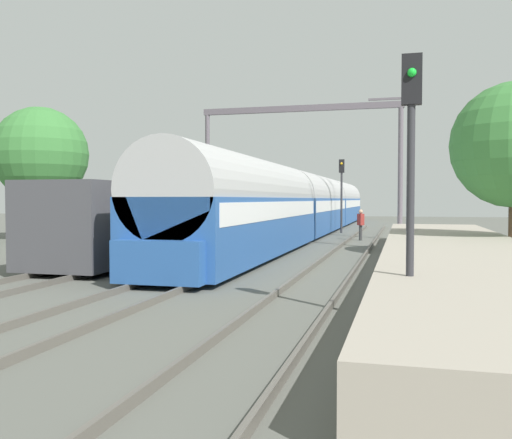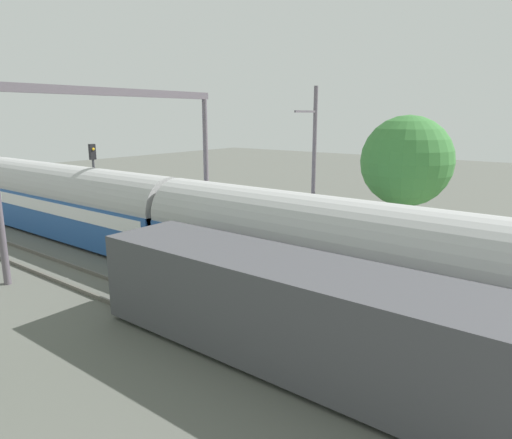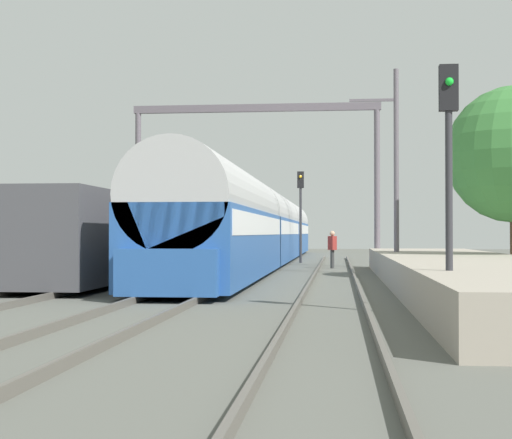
{
  "view_description": "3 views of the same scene",
  "coord_description": "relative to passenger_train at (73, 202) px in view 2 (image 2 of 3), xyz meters",
  "views": [
    {
      "loc": [
        5.96,
        -16.79,
        2.3
      ],
      "look_at": [
        0.0,
        5.87,
        1.45
      ],
      "focal_mm": 39.25,
      "sensor_mm": 36.0,
      "label": 1
    },
    {
      "loc": [
        -13.45,
        -2.43,
        6.65
      ],
      "look_at": [
        0.52,
        8.34,
        2.6
      ],
      "focal_mm": 32.09,
      "sensor_mm": 36.0,
      "label": 2
    },
    {
      "loc": [
        3.95,
        -21.95,
        1.63
      ],
      "look_at": [
        0.0,
        16.24,
        2.29
      ],
      "focal_mm": 55.68,
      "sensor_mm": 36.0,
      "label": 3
    }
  ],
  "objects": [
    {
      "name": "catenary_pole_east_mid",
      "position": [
        6.16,
        -11.58,
        2.18
      ],
      "size": [
        1.9,
        0.2,
        8.0
      ],
      "color": "#615861",
      "rests_on": "ground"
    },
    {
      "name": "track_far_west",
      "position": [
        -3.81,
        -20.68,
        -1.89
      ],
      "size": [
        1.51,
        60.0,
        0.16
      ],
      "color": "#5B574F",
      "rests_on": "ground"
    },
    {
      "name": "freight_car",
      "position": [
        -3.81,
        -17.15,
        -0.5
      ],
      "size": [
        2.8,
        13.0,
        2.7
      ],
      "color": "#47474C",
      "rests_on": "ground"
    },
    {
      "name": "catenary_gantry",
      "position": [
        0.0,
        -4.59,
        3.62
      ],
      "size": [
        12.01,
        0.28,
        7.86
      ],
      "color": "#615861",
      "rests_on": "ground"
    },
    {
      "name": "ground",
      "position": [
        0.0,
        -20.68,
        -1.97
      ],
      "size": [
        120.0,
        120.0,
        0.0
      ],
      "primitive_type": "plane",
      "color": "#5A5B54"
    },
    {
      "name": "track_west",
      "position": [
        0.0,
        -20.68,
        -1.89
      ],
      "size": [
        1.52,
        60.0,
        0.16
      ],
      "color": "#5B574F",
      "rests_on": "ground"
    },
    {
      "name": "railway_signal_far",
      "position": [
        1.92,
        0.75,
        1.24
      ],
      "size": [
        0.36,
        0.3,
        5.0
      ],
      "color": "#2D2D33",
      "rests_on": "ground"
    },
    {
      "name": "platform",
      "position": [
        7.62,
        -18.68,
        -1.52
      ],
      "size": [
        4.4,
        28.0,
        0.9
      ],
      "color": "#A39989",
      "rests_on": "ground"
    },
    {
      "name": "person_crossing",
      "position": [
        3.69,
        -5.85,
        -0.94
      ],
      "size": [
        0.42,
        0.47,
        1.73
      ],
      "rotation": [
        0.0,
        0.0,
        2.17
      ],
      "color": "#373737",
      "rests_on": "ground"
    },
    {
      "name": "passenger_train",
      "position": [
        0.0,
        0.0,
        0.0
      ],
      "size": [
        2.93,
        49.2,
        3.82
      ],
      "color": "#28569E",
      "rests_on": "ground"
    },
    {
      "name": "tree_east_background",
      "position": [
        9.97,
        -14.85,
        2.33
      ],
      "size": [
        4.68,
        4.68,
        6.66
      ],
      "color": "#4C3826",
      "rests_on": "ground"
    },
    {
      "name": "track_east",
      "position": [
        3.81,
        -20.68,
        -1.89
      ],
      "size": [
        1.51,
        60.0,
        0.16
      ],
      "color": "#5B574F",
      "rests_on": "ground"
    }
  ]
}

